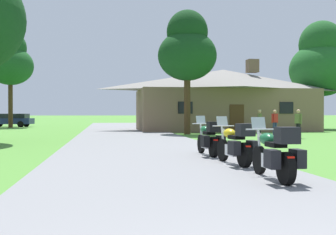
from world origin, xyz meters
TOP-DOWN VIEW (x-y plane):
  - ground_plane at (0.00, 20.00)m, footprint 500.00×500.00m
  - asphalt_driveway at (0.00, 18.00)m, footprint 6.40×80.00m
  - motorcycle_green_nearest_to_camera at (2.02, 5.95)m, footprint 0.72×2.08m
  - motorcycle_yellow_second_in_row at (2.02, 8.55)m, footprint 0.85×2.08m
  - motorcycle_green_farthest_in_row at (1.90, 11.04)m, footprint 0.75×2.08m
  - stone_lodge at (8.36, 31.55)m, footprint 14.97×7.60m
  - bystander_olive_shirt_near_lodge at (9.04, 25.05)m, footprint 0.26×0.55m
  - bystander_red_shirt_beside_signpost at (9.27, 23.01)m, footprint 0.51×0.34m
  - bystander_olive_shirt_by_tree at (9.54, 20.31)m, footprint 0.32×0.53m
  - tree_left_far at (-10.85, 41.20)m, footprint 4.52×4.52m
  - tree_by_lodge_front at (4.12, 25.81)m, footprint 4.04×4.04m
  - tree_right_of_lodge at (18.06, 33.16)m, footprint 5.73×5.73m
  - parked_navy_suv_far_left at (-11.29, 43.26)m, footprint 4.82×2.51m

SIDE VIEW (x-z plane):
  - ground_plane at x=0.00m, z-range 0.00..0.00m
  - asphalt_driveway at x=0.00m, z-range 0.00..0.06m
  - motorcycle_green_nearest_to_camera at x=2.02m, z-range -0.04..1.26m
  - motorcycle_yellow_second_in_row at x=2.02m, z-range -0.04..1.26m
  - motorcycle_green_farthest_in_row at x=1.90m, z-range -0.04..1.26m
  - parked_navy_suv_far_left at x=-11.29m, z-range 0.08..1.48m
  - bystander_red_shirt_beside_signpost at x=9.27m, z-range 0.10..1.76m
  - bystander_olive_shirt_by_tree at x=9.54m, z-range 0.10..1.76m
  - bystander_olive_shirt_near_lodge at x=9.04m, z-range 0.11..1.79m
  - stone_lodge at x=8.36m, z-range -0.38..5.63m
  - tree_by_lodge_front at x=4.12m, z-range 1.58..10.12m
  - tree_right_of_lodge at x=18.06m, z-range 1.17..11.05m
  - tree_left_far at x=-10.85m, z-range 1.85..11.54m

